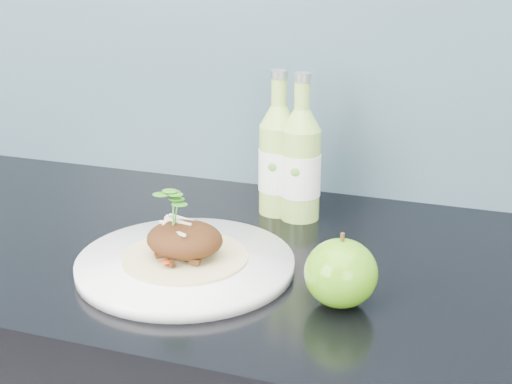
% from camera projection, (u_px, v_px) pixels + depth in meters
% --- Properties ---
extents(dinner_plate, '(0.30, 0.30, 0.02)m').
position_uv_depth(dinner_plate, '(186.00, 264.00, 0.96)').
color(dinner_plate, white).
rests_on(dinner_plate, kitchen_counter).
extents(pork_taco, '(0.17, 0.17, 0.10)m').
position_uv_depth(pork_taco, '(185.00, 238.00, 0.95)').
color(pork_taco, tan).
rests_on(pork_taco, dinner_plate).
extents(green_apple, '(0.11, 0.11, 0.09)m').
position_uv_depth(green_apple, '(341.00, 273.00, 0.86)').
color(green_apple, '#428A0F').
rests_on(green_apple, kitchen_counter).
extents(cider_bottle_left, '(0.07, 0.07, 0.23)m').
position_uv_depth(cider_bottle_left, '(278.00, 160.00, 1.14)').
color(cider_bottle_left, '#9DC853').
rests_on(cider_bottle_left, kitchen_counter).
extents(cider_bottle_right, '(0.06, 0.07, 0.23)m').
position_uv_depth(cider_bottle_right, '(301.00, 165.00, 1.11)').
color(cider_bottle_right, '#96C652').
rests_on(cider_bottle_right, kitchen_counter).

